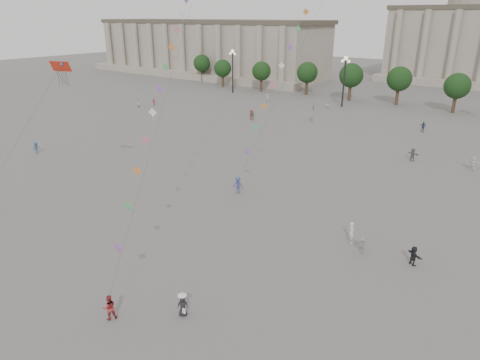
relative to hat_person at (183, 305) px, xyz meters
The scene contains 24 objects.
ground 6.07m from the hat_person, behind, with size 360.00×360.00×0.00m, color #5E5B58.
hall_west 124.55m from the hat_person, 130.66° to the left, with size 84.00×26.22×17.20m.
tree_row 78.78m from the hat_person, 94.37° to the left, with size 137.12×5.12×8.00m.
lamp_post_far_west 87.19m from the hat_person, 125.91° to the left, with size 2.00×0.90×10.65m.
lamp_post_mid_west 73.77m from the hat_person, 106.60° to the left, with size 2.00×0.90×10.65m.
person_crowd_0 58.83m from the hat_person, 90.95° to the left, with size 1.06×0.44×1.81m, color navy.
person_crowd_1 70.70m from the hat_person, 141.88° to the left, with size 0.90×0.70×1.85m, color silver.
person_crowd_2 71.86m from the hat_person, 139.32° to the left, with size 0.99×0.57×1.54m, color maroon.
person_crowd_3 18.56m from the hat_person, 56.55° to the left, with size 1.51×0.48×1.62m, color black.
person_crowd_4 58.14m from the hat_person, 110.05° to the left, with size 1.62×0.52×1.75m, color silver.
person_crowd_5 43.73m from the hat_person, 162.78° to the left, with size 1.10×0.63×1.70m, color #355378.
person_crowd_6 15.92m from the hat_person, 66.39° to the left, with size 1.03×0.59×1.59m, color slate.
person_crowd_7 44.04m from the hat_person, 77.51° to the left, with size 1.68×0.54×1.82m, color white.
person_crowd_10 74.85m from the hat_person, 119.46° to the left, with size 0.68×0.45×1.88m, color #B9B9B4.
person_crowd_12 42.17m from the hat_person, 86.90° to the left, with size 1.65×0.53×1.78m, color slate.
person_crowd_13 16.64m from the hat_person, 73.17° to the left, with size 0.70×0.46×1.92m, color silver.
person_crowd_16 56.95m from the hat_person, 120.99° to the left, with size 1.05×0.44×1.79m, color slate.
person_crowd_17 57.29m from the hat_person, 121.28° to the left, with size 1.19×0.69×1.85m, color brown.
person_crowd_18 68.27m from the hat_person, 110.85° to the left, with size 0.63×0.41×1.72m, color #796854.
person_crowd_19 70.44m from the hat_person, 108.68° to the left, with size 0.76×0.59×1.57m, color silver.
kite_flyer_0 4.73m from the hat_person, 138.71° to the right, with size 0.86×0.67×1.78m, color maroon.
kite_flyer_1 21.16m from the hat_person, 117.57° to the left, with size 1.22×0.70×1.88m, color #384380.
hat_person is the anchor object (origin of this frame).
dragon_kite 27.37m from the hat_person, 162.03° to the left, with size 2.89×4.72×15.17m.
Camera 1 is at (23.01, -16.62, 18.60)m, focal length 32.00 mm.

